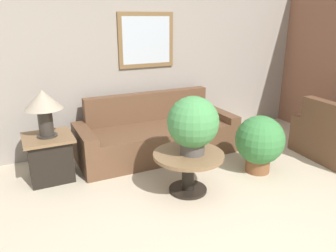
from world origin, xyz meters
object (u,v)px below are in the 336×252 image
potted_plant_floor (260,142)px  couch_main (157,136)px  potted_plant_on_table (193,124)px  table_lamp (43,104)px  armchair (336,139)px  side_table (50,157)px  coffee_table (188,164)px

potted_plant_floor → couch_main: bearing=130.0°
couch_main → potted_plant_on_table: (-0.09, -1.17, 0.54)m
couch_main → table_lamp: (-1.50, -0.13, 0.67)m
potted_plant_on_table → potted_plant_floor: bearing=3.3°
couch_main → potted_plant_floor: size_ratio=3.04×
armchair → potted_plant_floor: bearing=89.6°
couch_main → potted_plant_on_table: size_ratio=3.50×
armchair → potted_plant_on_table: potted_plant_on_table is taller
potted_plant_on_table → armchair: bearing=-1.3°
potted_plant_on_table → potted_plant_floor: 1.11m
side_table → armchair: bearing=-16.3°
armchair → side_table: bearing=78.3°
couch_main → side_table: 1.51m
armchair → potted_plant_floor: 1.32m
couch_main → armchair: 2.56m
table_lamp → side_table: bearing=0.0°
coffee_table → couch_main: bearing=83.6°
coffee_table → potted_plant_floor: bearing=2.4°
couch_main → coffee_table: (-0.13, -1.16, 0.06)m
couch_main → potted_plant_floor: bearing=-50.0°
coffee_table → potted_plant_on_table: size_ratio=1.23×
couch_main → table_lamp: bearing=-175.0°
table_lamp → couch_main: bearing=5.0°
couch_main → coffee_table: size_ratio=2.85×
armchair → side_table: (-3.75, 1.10, 0.01)m
armchair → potted_plant_on_table: size_ratio=1.62×
couch_main → potted_plant_floor: (0.94, -1.11, 0.13)m
armchair → potted_plant_on_table: bearing=93.3°
coffee_table → table_lamp: table_lamp is taller
side_table → potted_plant_on_table: 1.84m
armchair → coffee_table: armchair is taller
potted_plant_floor → side_table: bearing=158.0°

